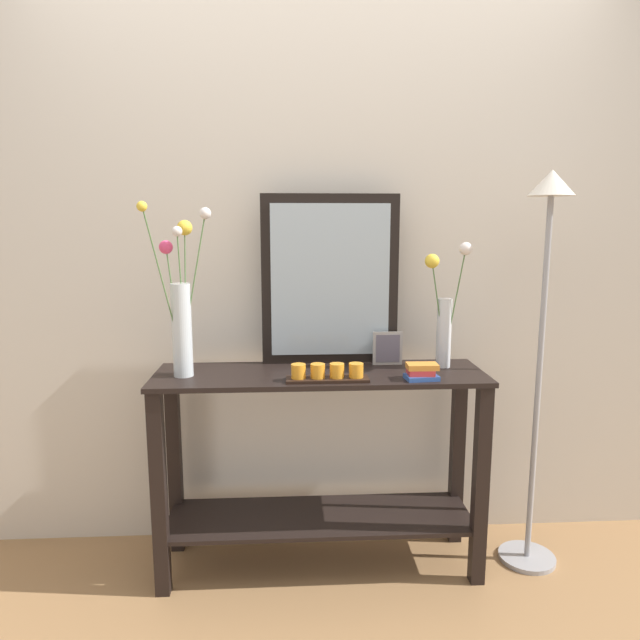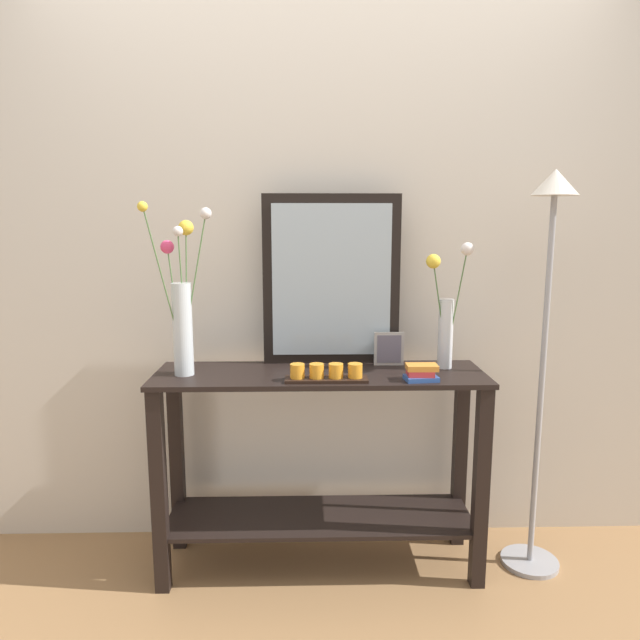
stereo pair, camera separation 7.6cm
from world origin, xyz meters
name	(u,v)px [view 2 (the right image)]	position (x,y,z in m)	size (l,w,h in m)	color
ground_plane	(320,566)	(0.00, 0.00, -0.01)	(7.00, 6.00, 0.02)	#997047
wall_back	(318,245)	(0.00, 0.32, 1.35)	(6.40, 0.08, 2.70)	beige
console_table	(320,451)	(0.00, 0.00, 0.51)	(1.34, 0.39, 0.85)	black
mirror_leaning	(331,280)	(0.05, 0.16, 1.21)	(0.58, 0.03, 0.72)	black
tall_vase_left	(182,309)	(-0.54, -0.01, 1.12)	(0.25, 0.21, 0.68)	silver
vase_right	(446,315)	(0.52, 0.06, 1.07)	(0.18, 0.11, 0.52)	silver
candle_tray	(326,374)	(0.02, -0.12, 0.88)	(0.32, 0.09, 0.07)	black
picture_frame_small	(389,349)	(0.30, 0.12, 0.92)	(0.13, 0.01, 0.14)	#B7B2AD
book_stack	(421,373)	(0.39, -0.12, 0.88)	(0.13, 0.10, 0.06)	#2D519E
floor_lamp	(547,307)	(0.90, -0.02, 1.12)	(0.24, 0.24, 1.65)	#9E9EA3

